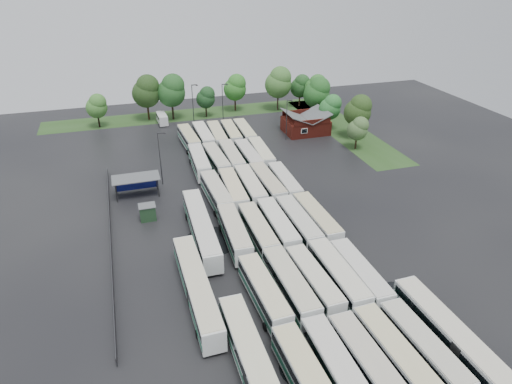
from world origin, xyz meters
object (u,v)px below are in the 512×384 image
object	(u,v)px
artic_bus_west_a	(255,369)
minibus	(162,118)
artic_bus_east	(458,346)
brick_building	(306,125)

from	to	relation	value
artic_bus_west_a	minibus	xyz separation A→B (m)	(0.73, 82.59, -0.57)
artic_bus_east	minibus	distance (m)	88.46
artic_bus_east	artic_bus_west_a	bearing A→B (deg)	169.38
artic_bus_east	minibus	world-z (taller)	artic_bus_east
brick_building	artic_bus_east	bearing A→B (deg)	-99.59
brick_building	artic_bus_west_a	xyz separation A→B (m)	(-32.98, -65.88, 0.12)
artic_bus_east	minibus	xyz separation A→B (m)	(-20.54, 86.04, -0.62)
artic_bus_west_a	artic_bus_east	bearing A→B (deg)	-9.49
artic_bus_west_a	artic_bus_east	xyz separation A→B (m)	(21.27, -3.45, 0.05)
brick_building	minibus	xyz separation A→B (m)	(-32.25, 16.71, -0.46)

